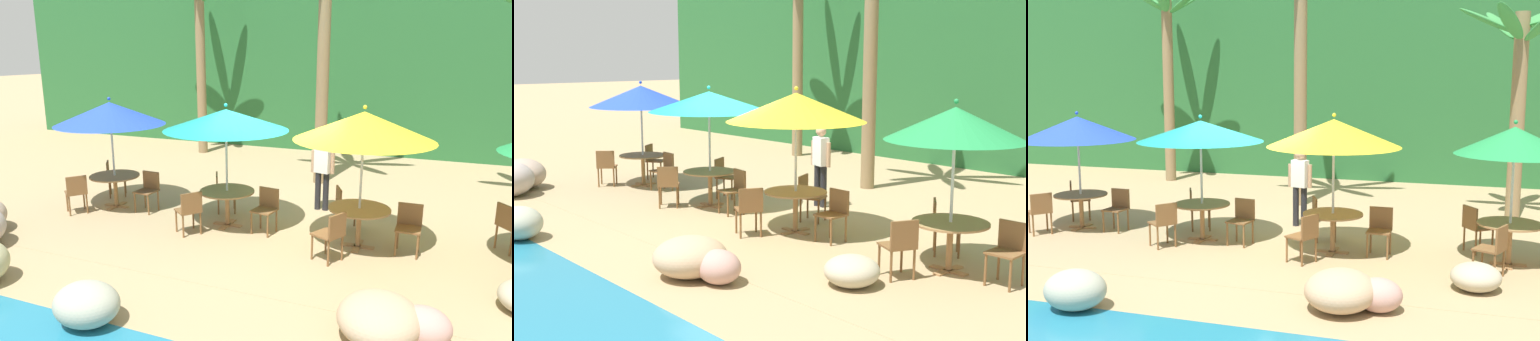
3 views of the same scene
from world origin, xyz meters
The scene contains 27 objects.
ground_plane centered at (0.00, 0.00, 0.00)m, with size 120.00×120.00×0.00m, color tan.
terrace_deck centered at (0.00, 0.00, 0.00)m, with size 18.00×5.20×0.01m.
foliage_backdrop centered at (0.00, 9.00, 3.00)m, with size 28.00×2.40×6.00m.
rock_seawall centered at (0.28, -2.98, 0.34)m, with size 17.24×3.25×0.78m.
umbrella_blue centered at (-3.90, -0.04, 2.13)m, with size 2.39×2.39×2.49m.
dining_table_blue centered at (-3.90, -0.04, 0.61)m, with size 1.10×1.10×0.74m.
chair_blue_seaward centered at (-3.04, 0.02, 0.51)m, with size 0.44×0.44×0.87m.
chair_blue_inland centered at (-4.47, 0.60, 0.51)m, with size 0.59×0.59×0.87m.
chair_blue_left centered at (-4.35, -0.76, 0.51)m, with size 0.60×0.59×0.87m.
umbrella_teal centered at (-1.03, -0.16, 2.16)m, with size 2.45×2.45×2.48m.
dining_table_teal centered at (-1.03, -0.16, 0.61)m, with size 1.10×1.10×0.74m.
chair_teal_seaward centered at (-0.17, -0.19, 0.51)m, with size 0.47×0.48×0.87m.
chair_teal_inland centered at (-1.50, 0.55, 0.51)m, with size 0.57×0.57×0.87m.
chair_teal_left centered at (-1.47, -0.89, 0.51)m, with size 0.59×0.59×0.87m.
umbrella_yellow centered at (1.63, -0.27, 2.20)m, with size 2.43×2.43×2.56m.
dining_table_yellow centered at (1.63, -0.27, 0.61)m, with size 1.10×1.10×0.74m.
chair_yellow_seaward centered at (2.48, -0.17, 0.51)m, with size 0.42×0.43×0.87m.
chair_yellow_inland centered at (1.20, 0.48, 0.51)m, with size 0.56×0.56×0.87m.
chair_yellow_left centered at (1.33, -1.07, 0.51)m, with size 0.57×0.57×0.87m.
umbrella_green centered at (4.68, -0.11, 2.15)m, with size 1.99×1.99×2.50m.
dining_table_green centered at (4.68, -0.11, 0.61)m, with size 1.10×1.10×0.74m.
chair_green_inland centered at (4.10, 0.52, 0.51)m, with size 0.59×0.59×0.87m.
chair_green_left centered at (4.43, -0.93, 0.51)m, with size 0.56×0.56×0.87m.
palm_tree_nearest centered at (-4.97, 6.07, 3.90)m, with size 2.91×2.82×5.87m.
palm_tree_second centered at (-0.16, 3.76, 4.71)m, with size 3.77×3.69×6.82m.
palm_tree_third centered at (4.89, 3.65, 3.21)m, with size 2.79×2.66×4.74m.
waiter_in_white centered at (0.49, 1.52, 0.99)m, with size 0.52×0.28×1.70m.
Camera 3 is at (4.14, -11.23, 3.24)m, focal length 44.22 mm.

